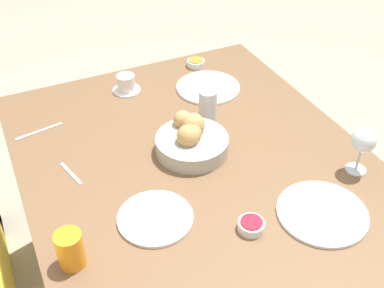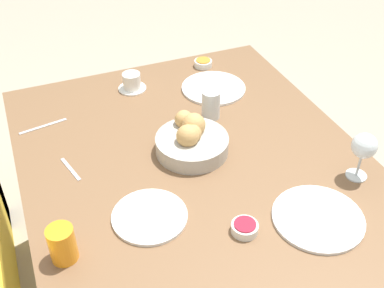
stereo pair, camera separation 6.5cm
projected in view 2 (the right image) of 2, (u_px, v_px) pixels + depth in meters
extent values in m
cube|color=brown|center=(194.00, 162.00, 1.54)|extent=(1.28, 1.06, 0.03)
cube|color=brown|center=(239.00, 126.00, 2.35)|extent=(0.06, 0.06, 0.74)
cube|color=brown|center=(38.00, 176.00, 2.07)|extent=(0.06, 0.06, 0.74)
cylinder|color=#B2ADA3|center=(192.00, 145.00, 1.54)|extent=(0.23, 0.23, 0.05)
sphere|color=tan|center=(184.00, 119.00, 1.57)|extent=(0.06, 0.06, 0.06)
sphere|color=tan|center=(192.00, 133.00, 1.51)|extent=(0.06, 0.06, 0.06)
sphere|color=tan|center=(188.00, 136.00, 1.50)|extent=(0.07, 0.07, 0.07)
sphere|color=tan|center=(194.00, 125.00, 1.54)|extent=(0.08, 0.08, 0.08)
cylinder|color=white|center=(318.00, 218.00, 1.32)|extent=(0.25, 0.25, 0.01)
cylinder|color=white|center=(214.00, 88.00, 1.86)|extent=(0.25, 0.25, 0.01)
cylinder|color=white|center=(150.00, 216.00, 1.33)|extent=(0.21, 0.21, 0.01)
cylinder|color=orange|center=(62.00, 244.00, 1.19)|extent=(0.07, 0.07, 0.10)
cylinder|color=silver|center=(211.00, 104.00, 1.68)|extent=(0.06, 0.06, 0.11)
cylinder|color=silver|center=(356.00, 175.00, 1.46)|extent=(0.06, 0.06, 0.00)
cylinder|color=silver|center=(359.00, 165.00, 1.44)|extent=(0.01, 0.01, 0.07)
sphere|color=silver|center=(364.00, 146.00, 1.39)|extent=(0.08, 0.08, 0.08)
cylinder|color=white|center=(132.00, 88.00, 1.86)|extent=(0.11, 0.11, 0.01)
cylinder|color=white|center=(132.00, 81.00, 1.84)|extent=(0.07, 0.07, 0.06)
cylinder|color=white|center=(245.00, 228.00, 1.28)|extent=(0.07, 0.07, 0.03)
cylinder|color=#A3192D|center=(245.00, 224.00, 1.27)|extent=(0.06, 0.06, 0.00)
cylinder|color=white|center=(203.00, 63.00, 1.99)|extent=(0.07, 0.07, 0.03)
cylinder|color=#C67F28|center=(203.00, 60.00, 1.98)|extent=(0.06, 0.06, 0.00)
cube|color=#B7B7BC|center=(43.00, 126.00, 1.66)|extent=(0.04, 0.17, 0.00)
cube|color=#B7B7BC|center=(71.00, 169.00, 1.49)|extent=(0.12, 0.04, 0.00)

